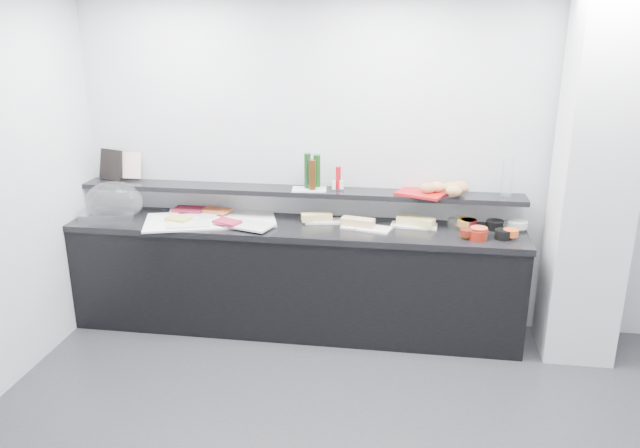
# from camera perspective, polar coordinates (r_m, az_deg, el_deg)

# --- Properties ---
(back_wall) EXTENTS (5.00, 0.02, 2.70)m
(back_wall) POSITION_cam_1_polar(r_m,az_deg,el_deg) (5.04, 6.03, 5.47)
(back_wall) COLOR silver
(back_wall) RESTS_ON ground
(column) EXTENTS (0.50, 0.50, 2.70)m
(column) POSITION_cam_1_polar(r_m,az_deg,el_deg) (4.87, 23.75, 3.57)
(column) COLOR silver
(column) RESTS_ON ground
(buffet_cabinet) EXTENTS (3.60, 0.60, 0.85)m
(buffet_cabinet) POSITION_cam_1_polar(r_m,az_deg,el_deg) (5.12, -2.36, -5.13)
(buffet_cabinet) COLOR black
(buffet_cabinet) RESTS_ON ground
(counter_top) EXTENTS (3.62, 0.62, 0.05)m
(counter_top) POSITION_cam_1_polar(r_m,az_deg,el_deg) (4.96, -2.42, -0.35)
(counter_top) COLOR black
(counter_top) RESTS_ON buffet_cabinet
(wall_shelf) EXTENTS (3.60, 0.25, 0.04)m
(wall_shelf) POSITION_cam_1_polar(r_m,az_deg,el_deg) (5.05, -2.09, 3.02)
(wall_shelf) COLOR black
(wall_shelf) RESTS_ON back_wall
(cloche_base) EXTENTS (0.50, 0.38, 0.04)m
(cloche_base) POSITION_cam_1_polar(r_m,az_deg,el_deg) (5.47, -18.60, 0.95)
(cloche_base) COLOR silver
(cloche_base) RESTS_ON counter_top
(cloche_dome) EXTENTS (0.53, 0.41, 0.34)m
(cloche_dome) POSITION_cam_1_polar(r_m,az_deg,el_deg) (5.41, -18.30, 1.96)
(cloche_dome) COLOR white
(cloche_dome) RESTS_ON cloche_base
(linen_runner) EXTENTS (1.13, 0.77, 0.01)m
(linen_runner) POSITION_cam_1_polar(r_m,az_deg,el_deg) (5.12, -9.97, 0.35)
(linen_runner) COLOR white
(linen_runner) RESTS_ON counter_top
(platter_meat_a) EXTENTS (0.30, 0.24, 0.01)m
(platter_meat_a) POSITION_cam_1_polar(r_m,az_deg,el_deg) (5.33, -12.22, 1.11)
(platter_meat_a) COLOR silver
(platter_meat_a) RESTS_ON linen_runner
(food_meat_a) EXTENTS (0.25, 0.16, 0.02)m
(food_meat_a) POSITION_cam_1_polar(r_m,az_deg,el_deg) (5.33, -11.88, 1.32)
(food_meat_a) COLOR maroon
(food_meat_a) RESTS_ON platter_meat_a
(platter_salmon) EXTENTS (0.34, 0.26, 0.01)m
(platter_salmon) POSITION_cam_1_polar(r_m,az_deg,el_deg) (5.27, -10.81, 0.99)
(platter_salmon) COLOR silver
(platter_salmon) RESTS_ON linen_runner
(food_salmon) EXTENTS (0.25, 0.20, 0.02)m
(food_salmon) POSITION_cam_1_polar(r_m,az_deg,el_deg) (5.26, -9.45, 1.24)
(food_salmon) COLOR #CA5429
(food_salmon) RESTS_ON platter_salmon
(platter_cheese) EXTENTS (0.38, 0.31, 0.01)m
(platter_cheese) POSITION_cam_1_polar(r_m,az_deg,el_deg) (5.01, -11.96, 0.03)
(platter_cheese) COLOR white
(platter_cheese) RESTS_ON linen_runner
(food_cheese) EXTENTS (0.22, 0.17, 0.02)m
(food_cheese) POSITION_cam_1_polar(r_m,az_deg,el_deg) (5.09, -12.80, 0.48)
(food_cheese) COLOR #CBC04F
(food_cheese) RESTS_ON platter_cheese
(platter_meat_b) EXTENTS (0.39, 0.32, 0.01)m
(platter_meat_b) POSITION_cam_1_polar(r_m,az_deg,el_deg) (4.89, -6.35, -0.14)
(platter_meat_b) COLOR silver
(platter_meat_b) RESTS_ON linen_runner
(food_meat_b) EXTENTS (0.24, 0.20, 0.02)m
(food_meat_b) POSITION_cam_1_polar(r_m,az_deg,el_deg) (4.94, -8.49, 0.19)
(food_meat_b) COLOR maroon
(food_meat_b) RESTS_ON platter_meat_b
(sandwich_plate_left) EXTENTS (0.37, 0.19, 0.01)m
(sandwich_plate_left) POSITION_cam_1_polar(r_m,az_deg,el_deg) (5.02, 0.64, 0.28)
(sandwich_plate_left) COLOR white
(sandwich_plate_left) RESTS_ON counter_top
(sandwich_food_left) EXTENTS (0.26, 0.17, 0.06)m
(sandwich_food_left) POSITION_cam_1_polar(r_m,az_deg,el_deg) (5.00, -0.31, 0.65)
(sandwich_food_left) COLOR #D4BE6F
(sandwich_food_left) RESTS_ON sandwich_plate_left
(tongs_left) EXTENTS (0.16, 0.03, 0.01)m
(tongs_left) POSITION_cam_1_polar(r_m,az_deg,el_deg) (4.96, 0.15, 0.19)
(tongs_left) COLOR silver
(tongs_left) RESTS_ON sandwich_plate_left
(sandwich_plate_mid) EXTENTS (0.41, 0.25, 0.01)m
(sandwich_plate_mid) POSITION_cam_1_polar(r_m,az_deg,el_deg) (4.87, 4.27, -0.34)
(sandwich_plate_mid) COLOR white
(sandwich_plate_mid) RESTS_ON counter_top
(sandwich_food_mid) EXTENTS (0.27, 0.15, 0.06)m
(sandwich_food_mid) POSITION_cam_1_polar(r_m,az_deg,el_deg) (4.88, 3.47, 0.18)
(sandwich_food_mid) COLOR tan
(sandwich_food_mid) RESTS_ON sandwich_plate_mid
(tongs_mid) EXTENTS (0.14, 0.10, 0.01)m
(tongs_mid) POSITION_cam_1_polar(r_m,az_deg,el_deg) (4.83, 3.50, -0.34)
(tongs_mid) COLOR #B9BCC0
(tongs_mid) RESTS_ON sandwich_plate_mid
(sandwich_plate_right) EXTENTS (0.37, 0.18, 0.01)m
(sandwich_plate_right) POSITION_cam_1_polar(r_m,az_deg,el_deg) (4.96, 8.59, -0.13)
(sandwich_plate_right) COLOR white
(sandwich_plate_right) RESTS_ON counter_top
(sandwich_food_right) EXTENTS (0.31, 0.20, 0.06)m
(sandwich_food_right) POSITION_cam_1_polar(r_m,az_deg,el_deg) (4.96, 8.75, 0.28)
(sandwich_food_right) COLOR #E6D079
(sandwich_food_right) RESTS_ON sandwich_plate_right
(tongs_right) EXTENTS (0.15, 0.07, 0.01)m
(tongs_right) POSITION_cam_1_polar(r_m,az_deg,el_deg) (4.92, 7.56, -0.12)
(tongs_right) COLOR silver
(tongs_right) RESTS_ON sandwich_plate_right
(bowl_glass_fruit) EXTENTS (0.25, 0.25, 0.07)m
(bowl_glass_fruit) POSITION_cam_1_polar(r_m,az_deg,el_deg) (4.98, 12.69, 0.01)
(bowl_glass_fruit) COLOR silver
(bowl_glass_fruit) RESTS_ON counter_top
(fill_glass_fruit) EXTENTS (0.20, 0.20, 0.05)m
(fill_glass_fruit) POSITION_cam_1_polar(r_m,az_deg,el_deg) (4.99, 13.25, 0.15)
(fill_glass_fruit) COLOR orange
(fill_glass_fruit) RESTS_ON bowl_glass_fruit
(bowl_black_jam) EXTENTS (0.17, 0.17, 0.07)m
(bowl_black_jam) POSITION_cam_1_polar(r_m,az_deg,el_deg) (5.02, 15.70, -0.09)
(bowl_black_jam) COLOR black
(bowl_black_jam) RESTS_ON counter_top
(fill_black_jam) EXTENTS (0.16, 0.16, 0.05)m
(fill_black_jam) POSITION_cam_1_polar(r_m,az_deg,el_deg) (4.98, 13.44, 0.10)
(fill_black_jam) COLOR #4F0B0D
(fill_black_jam) RESTS_ON bowl_black_jam
(bowl_glass_cream) EXTENTS (0.21, 0.21, 0.07)m
(bowl_glass_cream) POSITION_cam_1_polar(r_m,az_deg,el_deg) (5.01, 17.33, -0.27)
(bowl_glass_cream) COLOR white
(bowl_glass_cream) RESTS_ON counter_top
(fill_glass_cream) EXTENTS (0.20, 0.20, 0.05)m
(fill_glass_cream) POSITION_cam_1_polar(r_m,az_deg,el_deg) (5.05, 17.62, -0.01)
(fill_glass_cream) COLOR silver
(fill_glass_cream) RESTS_ON bowl_glass_cream
(bowl_red_jam) EXTENTS (0.14, 0.14, 0.07)m
(bowl_red_jam) POSITION_cam_1_polar(r_m,az_deg,el_deg) (4.76, 14.23, -0.94)
(bowl_red_jam) COLOR maroon
(bowl_red_jam) RESTS_ON counter_top
(fill_red_jam) EXTENTS (0.12, 0.12, 0.05)m
(fill_red_jam) POSITION_cam_1_polar(r_m,az_deg,el_deg) (4.75, 13.26, -0.77)
(fill_red_jam) COLOR #61180D
(fill_red_jam) RESTS_ON bowl_red_jam
(bowl_glass_salmon) EXTENTS (0.14, 0.14, 0.07)m
(bowl_glass_salmon) POSITION_cam_1_polar(r_m,az_deg,el_deg) (4.77, 14.32, -0.92)
(bowl_glass_salmon) COLOR silver
(bowl_glass_salmon) RESTS_ON counter_top
(fill_glass_salmon) EXTENTS (0.15, 0.15, 0.05)m
(fill_glass_salmon) POSITION_cam_1_polar(r_m,az_deg,el_deg) (4.81, 14.32, -0.59)
(fill_glass_salmon) COLOR #CE5232
(fill_glass_salmon) RESTS_ON bowl_glass_salmon
(bowl_black_fruit) EXTENTS (0.15, 0.15, 0.07)m
(bowl_black_fruit) POSITION_cam_1_polar(r_m,az_deg,el_deg) (4.82, 16.38, -0.92)
(bowl_black_fruit) COLOR black
(bowl_black_fruit) RESTS_ON counter_top
(fill_black_fruit) EXTENTS (0.15, 0.15, 0.05)m
(fill_black_fruit) POSITION_cam_1_polar(r_m,az_deg,el_deg) (4.83, 17.05, -0.76)
(fill_black_fruit) COLOR #DE511E
(fill_black_fruit) RESTS_ON bowl_black_fruit
(framed_print) EXTENTS (0.25, 0.16, 0.26)m
(framed_print) POSITION_cam_1_polar(r_m,az_deg,el_deg) (5.60, -18.58, 5.15)
(framed_print) COLOR black
(framed_print) RESTS_ON wall_shelf
(print_art) EXTENTS (0.16, 0.06, 0.22)m
(print_art) POSITION_cam_1_polar(r_m,az_deg,el_deg) (5.52, -16.84, 5.16)
(print_art) COLOR beige
(print_art) RESTS_ON framed_print
(condiment_tray) EXTENTS (0.29, 0.20, 0.01)m
(condiment_tray) POSITION_cam_1_polar(r_m,az_deg,el_deg) (5.00, -0.98, 3.18)
(condiment_tray) COLOR silver
(condiment_tray) RESTS_ON wall_shelf
(bottle_green_a) EXTENTS (0.07, 0.07, 0.26)m
(bottle_green_a) POSITION_cam_1_polar(r_m,az_deg,el_deg) (5.04, -0.28, 4.89)
(bottle_green_a) COLOR #11390F
(bottle_green_a) RESTS_ON condiment_tray
(bottle_brown) EXTENTS (0.08, 0.08, 0.24)m
(bottle_brown) POSITION_cam_1_polar(r_m,az_deg,el_deg) (4.95, -0.71, 4.53)
(bottle_brown) COLOR #371F0A
(bottle_brown) RESTS_ON condiment_tray
(bottle_green_b) EXTENTS (0.06, 0.06, 0.28)m
(bottle_green_b) POSITION_cam_1_polar(r_m,az_deg,el_deg) (5.00, -1.15, 4.90)
(bottle_green_b) COLOR #0E3612
(bottle_green_b) RESTS_ON condiment_tray
(bottle_hot) EXTENTS (0.05, 0.05, 0.18)m
(bottle_hot) POSITION_cam_1_polar(r_m,az_deg,el_deg) (4.98, 1.68, 4.26)
(bottle_hot) COLOR #B70D14
(bottle_hot) RESTS_ON condiment_tray
(shaker_salt) EXTENTS (0.04, 0.04, 0.07)m
(shaker_salt) POSITION_cam_1_polar(r_m,az_deg,el_deg) (4.99, 1.98, 3.61)
(shaker_salt) COLOR white
(shaker_salt) RESTS_ON condiment_tray
(shaker_pepper) EXTENTS (0.03, 0.03, 0.07)m
(shaker_pepper) POSITION_cam_1_polar(r_m,az_deg,el_deg) (4.97, 1.26, 3.58)
(shaker_pepper) COLOR white
(shaker_pepper) RESTS_ON condiment_tray
(bread_tray) EXTENTS (0.43, 0.37, 0.02)m
(bread_tray) POSITION_cam_1_polar(r_m,az_deg,el_deg) (4.94, 9.25, 2.79)
(bread_tray) COLOR #AF1214
(bread_tray) RESTS_ON wall_shelf
(bread_roll_ne) EXTENTS (0.14, 0.10, 0.08)m
(bread_roll_ne) POSITION_cam_1_polar(r_m,az_deg,el_deg) (5.01, 12.67, 3.40)
(bread_roll_ne) COLOR #BB7847
(bread_roll_ne) RESTS_ON bread_tray
(bread_roll_sw) EXTENTS (0.13, 0.08, 0.08)m
(bread_roll_sw) POSITION_cam_1_polar(r_m,az_deg,el_deg) (4.90, 9.83, 3.26)
(bread_roll_sw) COLOR #B87C46
(bread_roll_sw) RESTS_ON bread_tray
(bread_roll_s) EXTENTS (0.12, 0.08, 0.08)m
(bread_roll_s) POSITION_cam_1_polar(r_m,az_deg,el_deg) (4.85, 12.14, 2.98)
(bread_roll_s) COLOR tan
(bread_roll_s) RESTS_ON bread_tray
(bread_roll_se) EXTENTS (0.17, 0.13, 0.08)m
(bread_roll_se) POSITION_cam_1_polar(r_m,az_deg,el_deg) (4.94, 12.66, 3.21)
(bread_roll_se) COLOR #AF6D42
(bread_roll_se) RESTS_ON bread_tray
(bread_roll_midw) EXTENTS (0.14, 0.09, 0.08)m
(bread_roll_midw) POSITION_cam_1_polar(r_m,az_deg,el_deg) (4.95, 10.66, 3.35)
(bread_roll_midw) COLOR tan
(bread_roll_midw) RESTS_ON bread_tray
(bread_roll_mide) EXTENTS (0.17, 0.13, 0.08)m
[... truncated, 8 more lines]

